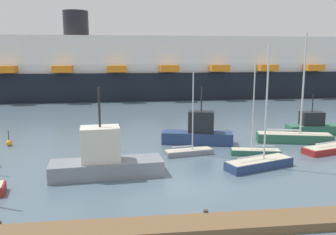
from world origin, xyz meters
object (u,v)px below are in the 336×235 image
object	(u,v)px
fishing_boat_2	(105,159)
channel_buoy_0	(9,143)
sailboat_0	(259,162)
sailboat_4	(255,151)
fishing_boat_0	(199,132)
sailboat_2	(189,151)
fishing_boat_1	(313,126)
cruise_ship	(163,70)
sailboat_1	(294,137)

from	to	relation	value
fishing_boat_2	channel_buoy_0	xyz separation A→B (m)	(-9.19, 9.40, -0.90)
sailboat_0	sailboat_4	bearing A→B (deg)	54.12
sailboat_0	fishing_boat_0	bearing A→B (deg)	91.18
fishing_boat_0	channel_buoy_0	world-z (taller)	fishing_boat_0
sailboat_2	fishing_boat_0	bearing A→B (deg)	56.01
fishing_boat_0	fishing_boat_1	distance (m)	13.12
sailboat_2	sailboat_4	size ratio (longest dim) A/B	0.86
fishing_boat_1	channel_buoy_0	world-z (taller)	fishing_boat_1
fishing_boat_0	cruise_ship	world-z (taller)	cruise_ship
sailboat_2	cruise_ship	distance (m)	41.33
sailboat_1	channel_buoy_0	distance (m)	26.74
sailboat_1	sailboat_4	bearing A→B (deg)	-131.03
fishing_boat_2	fishing_boat_1	bearing A→B (deg)	-158.14
fishing_boat_1	fishing_boat_2	xyz separation A→B (m)	(-21.17, -10.67, 0.33)
fishing_boat_2	channel_buoy_0	world-z (taller)	fishing_boat_2
sailboat_0	fishing_boat_1	bearing A→B (deg)	26.73
fishing_boat_0	cruise_ship	distance (m)	37.56
fishing_boat_1	fishing_boat_2	bearing A→B (deg)	29.91
sailboat_0	sailboat_1	distance (m)	9.42
sailboat_4	cruise_ship	size ratio (longest dim) A/B	0.09
sailboat_4	cruise_ship	bearing A→B (deg)	-73.63
sailboat_1	channel_buoy_0	size ratio (longest dim) A/B	7.39
fishing_boat_0	fishing_boat_2	bearing A→B (deg)	-122.24
sailboat_2	sailboat_4	distance (m)	5.58
fishing_boat_2	cruise_ship	xyz separation A→B (m)	(9.12, 45.40, 3.99)
sailboat_2	fishing_boat_1	xyz separation A→B (m)	(14.44, 6.25, 0.53)
sailboat_4	fishing_boat_0	xyz separation A→B (m)	(-3.95, 4.37, 0.70)
sailboat_1	fishing_boat_0	distance (m)	9.19
fishing_boat_0	channel_buoy_0	xyz separation A→B (m)	(-17.50, 1.32, -0.79)
cruise_ship	fishing_boat_2	bearing A→B (deg)	-102.43
fishing_boat_1	channel_buoy_0	xyz separation A→B (m)	(-30.36, -1.27, -0.57)
sailboat_4	cruise_ship	xyz separation A→B (m)	(-3.14, 41.70, 4.80)
sailboat_1	channel_buoy_0	xyz separation A→B (m)	(-26.66, 2.01, -0.29)
channel_buoy_0	sailboat_2	bearing A→B (deg)	-17.34
sailboat_1	fishing_boat_1	bearing A→B (deg)	55.23
sailboat_2	fishing_boat_0	xyz separation A→B (m)	(1.58, 3.65, 0.74)
fishing_boat_2	sailboat_0	bearing A→B (deg)	176.59
sailboat_1	fishing_boat_0	world-z (taller)	sailboat_1
fishing_boat_2	sailboat_4	bearing A→B (deg)	-168.08
sailboat_1	fishing_boat_0	xyz separation A→B (m)	(-9.15, 0.69, 0.50)
fishing_boat_0	fishing_boat_2	distance (m)	11.59
sailboat_0	fishing_boat_1	size ratio (longest dim) A/B	1.62
sailboat_4	channel_buoy_0	size ratio (longest dim) A/B	5.73
fishing_boat_2	channel_buoy_0	size ratio (longest dim) A/B	5.69
fishing_boat_0	sailboat_2	bearing A→B (deg)	-99.84
sailboat_4	sailboat_0	bearing A→B (deg)	85.80
fishing_boat_1	channel_buoy_0	distance (m)	30.39
sailboat_4	channel_buoy_0	world-z (taller)	sailboat_4
cruise_ship	sailboat_0	bearing A→B (deg)	-88.35
sailboat_2	cruise_ship	world-z (taller)	cruise_ship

